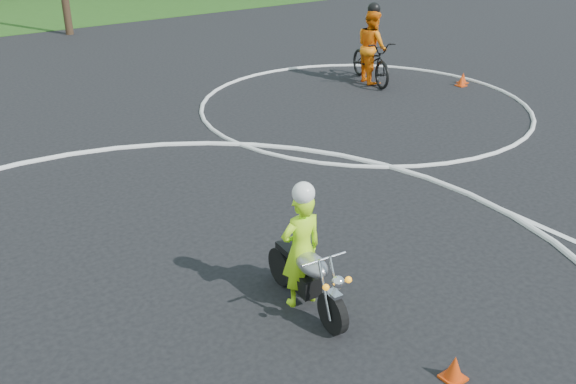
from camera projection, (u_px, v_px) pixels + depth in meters
course_markings at (241, 226)px, 10.13m from camera, size 19.05×19.05×0.12m
primary_motorcycle at (307, 277)px, 7.97m from camera, size 0.61×1.75×0.92m
rider_primary_grp at (301, 246)px, 7.91m from camera, size 0.59×0.42×1.70m
rider_second_grp at (372, 55)px, 17.55m from camera, size 1.42×2.38×2.16m
traffic_cones at (328, 224)px, 9.89m from camera, size 16.55×11.76×0.30m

